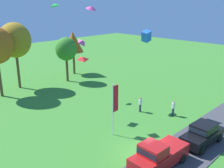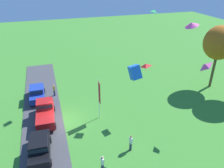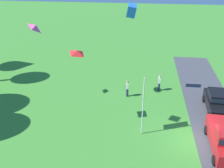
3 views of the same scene
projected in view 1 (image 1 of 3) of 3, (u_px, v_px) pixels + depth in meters
name	position (u px, v px, depth m)	size (l,w,h in m)	color
ground_plane	(144.00, 153.00, 21.15)	(120.00, 120.00, 0.00)	#3D842D
pavement_strip	(169.00, 165.00, 19.61)	(36.00, 4.40, 0.06)	#424247
car_pickup_far_end	(158.00, 155.00, 18.90)	(5.08, 2.21, 2.14)	red
car_sedan_mid_row	(203.00, 133.00, 22.17)	(4.49, 2.13, 1.84)	black
person_watching_sky	(173.00, 108.00, 27.86)	(0.36, 0.24, 1.71)	#2D334C
person_beside_suv	(140.00, 104.00, 28.88)	(0.36, 0.24, 1.71)	#2D334C
tree_far_left	(15.00, 40.00, 35.30)	(4.32, 4.32, 9.11)	brown
tree_right_of_center	(66.00, 49.00, 38.95)	(3.18, 3.18, 6.72)	brown
tree_center_back	(73.00, 42.00, 43.00)	(3.34, 3.34, 7.05)	brown
flag_banner	(115.00, 102.00, 23.33)	(0.71, 0.08, 4.94)	silver
kite_delta_mid_center	(91.00, 8.00, 28.55)	(1.17, 1.17, 0.33)	#EA4C9E
kite_diamond_high_right	(82.00, 42.00, 31.30)	(0.74, 1.04, 0.37)	#EA4C9E
kite_box_near_flag	(146.00, 36.00, 26.83)	(0.74, 0.74, 1.04)	blue
kite_diamond_high_left	(83.00, 58.00, 26.13)	(0.95, 0.97, 0.28)	red
kite_diamond_trailing_tail	(54.00, 5.00, 24.23)	(0.81, 0.77, 0.28)	green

